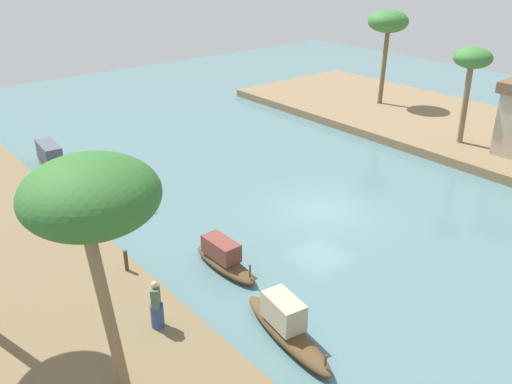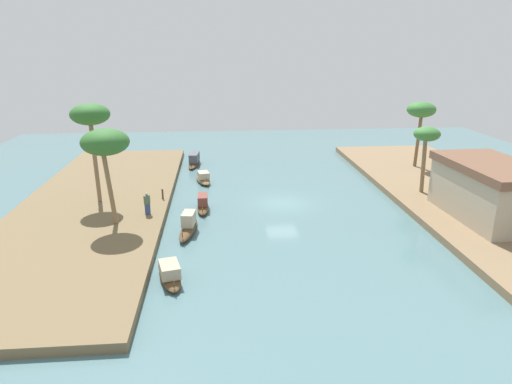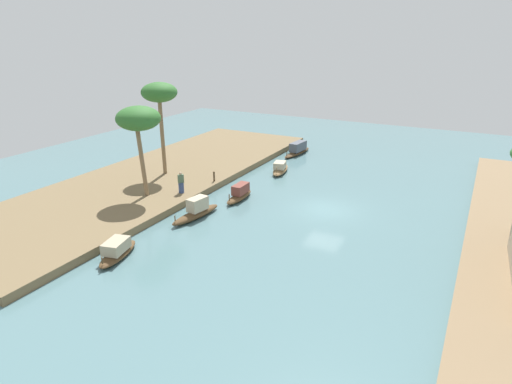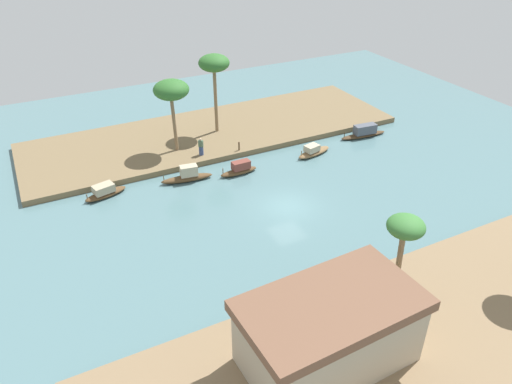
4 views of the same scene
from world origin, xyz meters
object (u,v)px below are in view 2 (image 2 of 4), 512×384
(sampan_near_left_bank, at_px, (203,178))
(palm_tree_left_far, at_px, (105,143))
(sampan_with_tall_canopy, at_px, (203,204))
(sampan_midstream, at_px, (170,274))
(person_on_near_bank, at_px, (147,205))
(riverside_building, at_px, (490,190))
(sampan_upstream_small, at_px, (189,226))
(palm_tree_right_short, at_px, (421,111))
(palm_tree_right_tall, at_px, (427,137))
(palm_tree_left_near, at_px, (90,116))
(mooring_post, at_px, (163,194))
(sampan_foreground, at_px, (194,160))

(sampan_near_left_bank, xyz_separation_m, palm_tree_left_far, (11.06, -5.83, 5.69))
(sampan_with_tall_canopy, height_order, sampan_midstream, sampan_with_tall_canopy)
(person_on_near_bank, relative_size, riverside_building, 0.18)
(sampan_midstream, height_order, sampan_upstream_small, sampan_upstream_small)
(sampan_with_tall_canopy, relative_size, palm_tree_right_short, 0.52)
(palm_tree_left_far, relative_size, palm_tree_right_tall, 1.20)
(sampan_with_tall_canopy, height_order, palm_tree_left_far, palm_tree_left_far)
(sampan_with_tall_canopy, xyz_separation_m, sampan_upstream_small, (4.36, -0.85, 0.04))
(palm_tree_left_far, distance_m, riverside_building, 26.25)
(sampan_midstream, bearing_deg, sampan_near_left_bank, 161.99)
(sampan_near_left_bank, height_order, palm_tree_right_short, palm_tree_right_short)
(palm_tree_right_tall, bearing_deg, palm_tree_left_near, -89.86)
(mooring_post, height_order, riverside_building, riverside_building)
(sampan_foreground, xyz_separation_m, palm_tree_right_short, (4.45, 22.23, 5.52))
(palm_tree_right_tall, distance_m, riverside_building, 6.93)
(sampan_near_left_bank, bearing_deg, palm_tree_left_near, -64.32)
(sampan_midstream, distance_m, palm_tree_left_near, 15.49)
(sampan_upstream_small, relative_size, palm_tree_left_far, 0.68)
(sampan_foreground, distance_m, palm_tree_left_far, 19.07)
(palm_tree_left_near, height_order, riverside_building, palm_tree_left_near)
(sampan_foreground, relative_size, palm_tree_right_tall, 0.92)
(palm_tree_right_tall, bearing_deg, sampan_near_left_bank, -108.74)
(palm_tree_left_far, bearing_deg, riverside_building, 87.52)
(sampan_midstream, bearing_deg, mooring_post, 173.79)
(palm_tree_left_far, xyz_separation_m, palm_tree_right_tall, (-4.94, 23.87, -0.92))
(sampan_near_left_bank, distance_m, riverside_building, 23.65)
(person_on_near_bank, xyz_separation_m, palm_tree_right_tall, (-3.34, 21.76, 3.96))
(sampan_foreground, xyz_separation_m, sampan_near_left_bank, (6.55, 1.08, -0.12))
(riverside_building, bearing_deg, palm_tree_left_near, -104.32)
(sampan_foreground, xyz_separation_m, sampan_upstream_small, (18.45, 0.39, -0.00))
(sampan_with_tall_canopy, xyz_separation_m, sampan_midstream, (11.02, -1.50, -0.03))
(sampan_near_left_bank, xyz_separation_m, mooring_post, (6.08, -3.02, 0.54))
(sampan_foreground, distance_m, riverside_building, 28.39)
(palm_tree_left_near, height_order, palm_tree_right_tall, palm_tree_left_near)
(sampan_foreground, relative_size, sampan_midstream, 1.40)
(sampan_with_tall_canopy, height_order, sampan_upstream_small, sampan_upstream_small)
(mooring_post, bearing_deg, sampan_foreground, 171.27)
(palm_tree_left_near, bearing_deg, sampan_midstream, 27.87)
(sampan_midstream, distance_m, person_on_near_bank, 9.42)
(sampan_near_left_bank, bearing_deg, sampan_with_tall_canopy, -11.27)
(palm_tree_left_far, bearing_deg, palm_tree_right_tall, 101.69)
(sampan_midstream, height_order, palm_tree_left_near, palm_tree_left_near)
(person_on_near_bank, distance_m, palm_tree_right_short, 27.85)
(sampan_upstream_small, height_order, palm_tree_right_tall, palm_tree_right_tall)
(sampan_upstream_small, bearing_deg, mooring_post, -149.94)
(palm_tree_left_far, relative_size, palm_tree_right_short, 1.01)
(person_on_near_bank, relative_size, mooring_post, 2.01)
(riverside_building, bearing_deg, sampan_upstream_small, -93.03)
(person_on_near_bank, bearing_deg, sampan_with_tall_canopy, 154.24)
(sampan_midstream, bearing_deg, riverside_building, 92.62)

